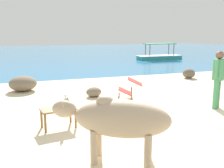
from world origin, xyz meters
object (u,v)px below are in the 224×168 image
object	(u,v)px
bottle	(65,103)
boat_teal	(159,56)
cow	(119,119)
person_standing	(218,75)
low_bench_table	(58,112)
deck_chair_far	(130,87)

from	to	relation	value
bottle	boat_teal	distance (m)	16.10
cow	boat_teal	bearing A→B (deg)	-91.64
cow	person_standing	size ratio (longest dim) A/B	1.19
bottle	boat_teal	size ratio (longest dim) A/B	0.08
cow	person_standing	xyz separation A→B (m)	(3.69, 1.97, 0.21)
low_bench_table	deck_chair_far	world-z (taller)	deck_chair_far
cow	bottle	size ratio (longest dim) A/B	6.50
boat_teal	person_standing	bearing A→B (deg)	67.12
low_bench_table	deck_chair_far	xyz separation A→B (m)	(2.53, 1.87, 0.01)
person_standing	boat_teal	xyz separation A→B (m)	(5.34, 12.78, -0.70)
person_standing	deck_chair_far	bearing A→B (deg)	13.18
bottle	deck_chair_far	distance (m)	3.06
bottle	boat_teal	xyz separation A→B (m)	(9.61, 12.91, -0.32)
deck_chair_far	cow	bearing A→B (deg)	87.29
cow	boat_teal	xyz separation A→B (m)	(9.03, 14.75, -0.49)
low_bench_table	deck_chair_far	size ratio (longest dim) A/B	0.90
bottle	low_bench_table	bearing A→B (deg)	162.06
cow	bottle	distance (m)	1.94
deck_chair_far	person_standing	world-z (taller)	person_standing
cow	low_bench_table	xyz separation A→B (m)	(-0.74, 1.89, -0.37)
deck_chair_far	bottle	bearing A→B (deg)	61.76
low_bench_table	person_standing	bearing A→B (deg)	-7.76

